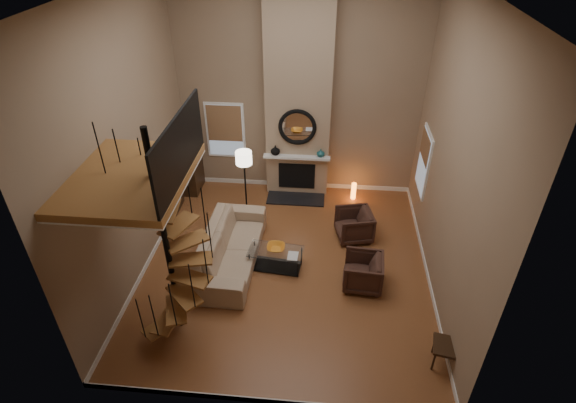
# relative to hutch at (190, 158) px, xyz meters

# --- Properties ---
(ground) EXTENTS (6.00, 6.50, 0.01)m
(ground) POSITION_rel_hutch_xyz_m (2.80, -2.84, -0.95)
(ground) COLOR #9F6033
(ground) RESTS_ON ground
(back_wall) EXTENTS (6.00, 0.02, 5.50)m
(back_wall) POSITION_rel_hutch_xyz_m (2.80, 0.41, 1.80)
(back_wall) COLOR #90775D
(back_wall) RESTS_ON ground
(front_wall) EXTENTS (6.00, 0.02, 5.50)m
(front_wall) POSITION_rel_hutch_xyz_m (2.80, -6.09, 1.80)
(front_wall) COLOR #90775D
(front_wall) RESTS_ON ground
(left_wall) EXTENTS (0.02, 6.50, 5.50)m
(left_wall) POSITION_rel_hutch_xyz_m (-0.20, -2.84, 1.80)
(left_wall) COLOR #90775D
(left_wall) RESTS_ON ground
(right_wall) EXTENTS (0.02, 6.50, 5.50)m
(right_wall) POSITION_rel_hutch_xyz_m (5.80, -2.84, 1.80)
(right_wall) COLOR #90775D
(right_wall) RESTS_ON ground
(baseboard_back) EXTENTS (6.00, 0.02, 0.12)m
(baseboard_back) POSITION_rel_hutch_xyz_m (2.80, 0.40, -0.89)
(baseboard_back) COLOR white
(baseboard_back) RESTS_ON ground
(baseboard_front) EXTENTS (6.00, 0.02, 0.12)m
(baseboard_front) POSITION_rel_hutch_xyz_m (2.80, -6.08, -0.89)
(baseboard_front) COLOR white
(baseboard_front) RESTS_ON ground
(baseboard_left) EXTENTS (0.02, 6.50, 0.12)m
(baseboard_left) POSITION_rel_hutch_xyz_m (-0.19, -2.84, -0.89)
(baseboard_left) COLOR white
(baseboard_left) RESTS_ON ground
(baseboard_right) EXTENTS (0.02, 6.50, 0.12)m
(baseboard_right) POSITION_rel_hutch_xyz_m (5.79, -2.84, -0.89)
(baseboard_right) COLOR white
(baseboard_right) RESTS_ON ground
(chimney_breast) EXTENTS (1.60, 0.38, 5.50)m
(chimney_breast) POSITION_rel_hutch_xyz_m (2.80, 0.22, 1.80)
(chimney_breast) COLOR #9F8467
(chimney_breast) RESTS_ON ground
(hearth) EXTENTS (1.50, 0.60, 0.04)m
(hearth) POSITION_rel_hutch_xyz_m (2.80, -0.27, -0.93)
(hearth) COLOR black
(hearth) RESTS_ON ground
(firebox) EXTENTS (0.95, 0.02, 0.72)m
(firebox) POSITION_rel_hutch_xyz_m (2.80, 0.02, -0.40)
(firebox) COLOR black
(firebox) RESTS_ON chimney_breast
(mantel) EXTENTS (1.70, 0.18, 0.06)m
(mantel) POSITION_rel_hutch_xyz_m (2.80, -0.06, 0.20)
(mantel) COLOR white
(mantel) RESTS_ON chimney_breast
(mirror_frame) EXTENTS (0.94, 0.10, 0.94)m
(mirror_frame) POSITION_rel_hutch_xyz_m (2.80, 0.00, 1.00)
(mirror_frame) COLOR black
(mirror_frame) RESTS_ON chimney_breast
(mirror_disc) EXTENTS (0.80, 0.01, 0.80)m
(mirror_disc) POSITION_rel_hutch_xyz_m (2.80, 0.01, 1.00)
(mirror_disc) COLOR white
(mirror_disc) RESTS_ON chimney_breast
(vase_left) EXTENTS (0.24, 0.24, 0.25)m
(vase_left) POSITION_rel_hutch_xyz_m (2.25, -0.02, 0.35)
(vase_left) COLOR black
(vase_left) RESTS_ON mantel
(vase_right) EXTENTS (0.20, 0.20, 0.21)m
(vase_right) POSITION_rel_hutch_xyz_m (3.40, -0.02, 0.33)
(vase_right) COLOR #185256
(vase_right) RESTS_ON mantel
(window_back) EXTENTS (1.02, 0.06, 1.52)m
(window_back) POSITION_rel_hutch_xyz_m (0.90, 0.38, 0.67)
(window_back) COLOR white
(window_back) RESTS_ON back_wall
(window_right) EXTENTS (0.06, 1.02, 1.52)m
(window_right) POSITION_rel_hutch_xyz_m (5.78, -0.84, 0.68)
(window_right) COLOR white
(window_right) RESTS_ON right_wall
(entry_door) EXTENTS (0.10, 1.05, 2.16)m
(entry_door) POSITION_rel_hutch_xyz_m (-0.15, -1.04, 0.10)
(entry_door) COLOR white
(entry_door) RESTS_ON ground
(loft) EXTENTS (1.70, 2.20, 1.09)m
(loft) POSITION_rel_hutch_xyz_m (0.76, -4.64, 2.29)
(loft) COLOR #9C6733
(loft) RESTS_ON left_wall
(spiral_stair) EXTENTS (1.47, 1.47, 4.06)m
(spiral_stair) POSITION_rel_hutch_xyz_m (1.02, -4.63, 0.83)
(spiral_stair) COLOR black
(spiral_stair) RESTS_ON ground
(hutch) EXTENTS (0.40, 0.85, 1.90)m
(hutch) POSITION_rel_hutch_xyz_m (0.00, 0.00, 0.00)
(hutch) COLOR #321E10
(hutch) RESTS_ON ground
(sofa) EXTENTS (1.17, 2.83, 0.82)m
(sofa) POSITION_rel_hutch_xyz_m (1.59, -2.81, -0.55)
(sofa) COLOR tan
(sofa) RESTS_ON ground
(armchair_near) EXTENTS (0.94, 0.93, 0.72)m
(armchair_near) POSITION_rel_hutch_xyz_m (4.34, -1.71, -0.60)
(armchair_near) COLOR #3F251D
(armchair_near) RESTS_ON ground
(armchair_far) EXTENTS (0.84, 0.82, 0.71)m
(armchair_far) POSITION_rel_hutch_xyz_m (4.48, -3.29, -0.60)
(armchair_far) COLOR #3F251D
(armchair_far) RESTS_ON ground
(coffee_table) EXTENTS (1.20, 0.69, 0.44)m
(coffee_table) POSITION_rel_hutch_xyz_m (2.59, -2.92, -0.67)
(coffee_table) COLOR silver
(coffee_table) RESTS_ON ground
(bowl) EXTENTS (0.38, 0.38, 0.09)m
(bowl) POSITION_rel_hutch_xyz_m (2.59, -2.87, -0.45)
(bowl) COLOR orange
(bowl) RESTS_ON coffee_table
(book) EXTENTS (0.23, 0.30, 0.03)m
(book) POSITION_rel_hutch_xyz_m (2.94, -3.07, -0.49)
(book) COLOR gray
(book) RESTS_ON coffee_table
(floor_lamp) EXTENTS (0.39, 0.39, 1.71)m
(floor_lamp) POSITION_rel_hutch_xyz_m (1.62, -0.94, 0.46)
(floor_lamp) COLOR black
(floor_lamp) RESTS_ON ground
(accent_lamp) EXTENTS (0.13, 0.13, 0.45)m
(accent_lamp) POSITION_rel_hutch_xyz_m (4.31, -0.10, -0.70)
(accent_lamp) COLOR orange
(accent_lamp) RESTS_ON ground
(side_chair) EXTENTS (0.54, 0.54, 0.98)m
(side_chair) POSITION_rel_hutch_xyz_m (5.80, -5.08, -0.42)
(side_chair) COLOR #321E10
(side_chair) RESTS_ON ground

